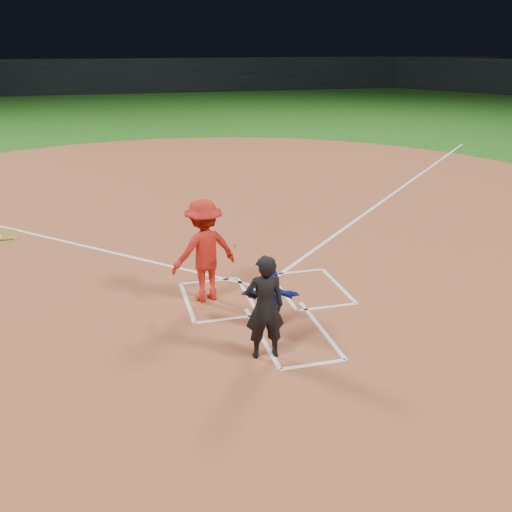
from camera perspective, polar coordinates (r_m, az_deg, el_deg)
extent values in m
plane|color=#1A5214|center=(11.56, 0.93, -3.82)|extent=(120.00, 120.00, 0.00)
cylinder|color=brown|center=(17.05, -4.57, 4.35)|extent=(28.00, 28.00, 0.01)
cube|color=black|center=(58.27, -12.60, 17.17)|extent=(80.00, 1.20, 3.20)
cylinder|color=white|center=(11.55, 0.93, -3.73)|extent=(0.60, 0.60, 0.02)
imported|color=#121E95|center=(10.03, 1.43, -4.27)|extent=(1.08, 0.62, 1.11)
imported|color=black|center=(8.99, 0.87, -5.14)|extent=(0.66, 0.45, 1.74)
cube|color=white|center=(12.17, -4.69, -2.50)|extent=(1.22, 0.08, 0.01)
cube|color=white|center=(10.54, -2.87, -6.31)|extent=(1.22, 0.08, 0.01)
cube|color=white|center=(11.47, -0.85, -3.95)|extent=(0.08, 1.83, 0.01)
cube|color=white|center=(11.26, -6.90, -4.59)|extent=(0.08, 1.83, 0.01)
cube|color=white|center=(12.63, 4.09, -1.60)|extent=(1.22, 0.08, 0.01)
cube|color=white|center=(11.07, 7.14, -5.08)|extent=(1.22, 0.08, 0.01)
cube|color=white|center=(11.65, 2.68, -3.55)|extent=(0.08, 1.83, 0.01)
cube|color=white|center=(12.05, 8.24, -2.91)|extent=(0.08, 1.83, 0.01)
cube|color=white|center=(9.96, 0.54, -8.02)|extent=(0.08, 2.20, 0.01)
cube|color=white|center=(10.27, 6.51, -7.21)|extent=(0.08, 2.20, 0.01)
cube|color=white|center=(9.21, 5.75, -10.75)|extent=(1.10, 0.08, 0.01)
cube|color=white|center=(20.68, 14.46, 6.72)|extent=(14.21, 14.21, 0.01)
imported|color=#B21B13|center=(10.99, -5.20, 0.53)|extent=(1.46, 1.06, 2.03)
cylinder|color=olive|center=(10.92, -1.98, 1.17)|extent=(0.31, 0.82, 0.28)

